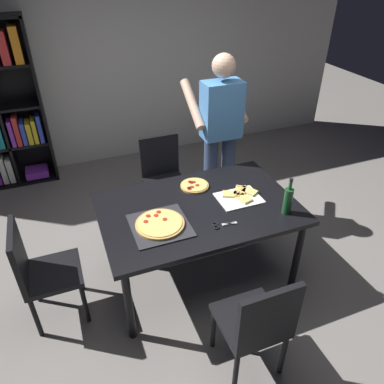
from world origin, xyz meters
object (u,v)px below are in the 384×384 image
Objects in this scene: wine_bottle at (288,200)px; pepperoni_pizza_on_tray at (160,224)px; dining_table at (199,213)px; chair_left_end at (39,269)px; chair_near_camera at (257,322)px; second_pizza_plain at (195,185)px; kitchen_scissors at (221,225)px; person_serving_pizza at (220,131)px; chair_far_side at (163,173)px.

pepperoni_pizza_on_tray is at bearing 168.57° from wine_bottle.
chair_left_end reaches higher than dining_table.
pepperoni_pizza_on_tray is (0.92, -0.13, 0.25)m from chair_left_end.
chair_near_camera reaches higher than second_pizza_plain.
chair_near_camera is at bearing -90.00° from dining_table.
kitchen_scissors is 0.78× the size of second_pizza_plain.
chair_left_end is 1.40m from kitchen_scissors.
wine_bottle is at bearing -49.02° from second_pizza_plain.
second_pizza_plain is (-0.54, 0.62, -0.11)m from wine_bottle.
chair_left_end is at bearing 170.24° from wine_bottle.
pepperoni_pizza_on_tray is 1.01m from wine_bottle.
chair_left_end is 2.06m from person_serving_pizza.
second_pizza_plain is at bearing -133.33° from person_serving_pizza.
pepperoni_pizza_on_tray reaches higher than kitchen_scissors.
dining_table is 6.37× the size of second_pizza_plain.
chair_far_side is (0.00, 1.01, -0.17)m from dining_table.
chair_near_camera is at bearing -38.08° from chair_left_end.
dining_table is at bearing -90.00° from chair_far_side.
chair_far_side is 2.07× the size of pepperoni_pizza_on_tray.
pepperoni_pizza_on_tray is at bearing -107.98° from chair_far_side.
pepperoni_pizza_on_tray is at bearing 112.73° from chair_near_camera.
kitchen_scissors is at bearing -87.25° from chair_far_side.
pepperoni_pizza_on_tray is (-0.37, -1.14, 0.25)m from chair_far_side.
kitchen_scissors is (1.35, -0.29, 0.24)m from chair_left_end.
chair_near_camera reaches higher than pepperoni_pizza_on_tray.
pepperoni_pizza_on_tray is at bearing 159.23° from kitchen_scissors.
wine_bottle is at bearing 47.74° from chair_near_camera.
second_pizza_plain is (0.45, 0.42, -0.00)m from pepperoni_pizza_on_tray.
chair_left_end is 1.97m from wine_bottle.
chair_near_camera is 0.99m from wine_bottle.
chair_near_camera is at bearing -132.26° from wine_bottle.
chair_near_camera is 1.33m from second_pizza_plain.
wine_bottle is (0.99, -0.20, 0.10)m from pepperoni_pizza_on_tray.
chair_near_camera is at bearing -94.98° from kitchen_scissors.
dining_table is 0.31m from second_pizza_plain.
person_serving_pizza is 6.95× the size of second_pizza_plain.
person_serving_pizza reaches higher than wine_bottle.
chair_far_side is at bearing 114.84° from wine_bottle.
dining_table is at bearing 19.14° from pepperoni_pizza_on_tray.
chair_left_end reaches higher than second_pizza_plain.
person_serving_pizza is at bearing 93.67° from wine_bottle.
second_pizza_plain is at bearing 74.81° from dining_table.
person_serving_pizza reaches higher than dining_table.
chair_near_camera is 2.07× the size of pepperoni_pizza_on_tray.
pepperoni_pizza_on_tray reaches higher than dining_table.
chair_left_end is at bearing 180.00° from dining_table.
chair_near_camera is 2.85× the size of wine_bottle.
chair_near_camera is 2.02m from chair_far_side.
kitchen_scissors is (0.43, -0.16, -0.01)m from pepperoni_pizza_on_tray.
chair_far_side is (0.00, 2.02, 0.00)m from chair_near_camera.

